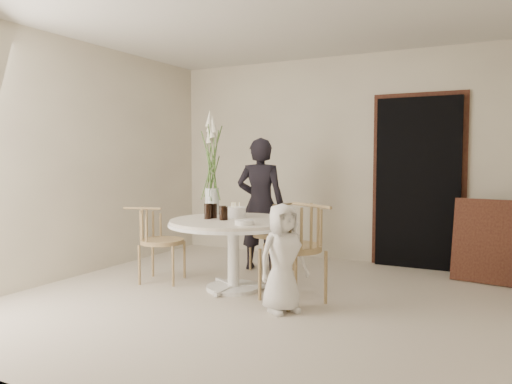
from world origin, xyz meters
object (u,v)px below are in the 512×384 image
at_px(girl, 260,204).
at_px(boy, 283,258).
at_px(flower_vase, 212,165).
at_px(table, 233,231).
at_px(chair_right, 302,239).
at_px(birthday_cake, 235,212).
at_px(chair_far, 279,227).
at_px(chair_left, 152,233).

distance_m(girl, boy, 1.72).
distance_m(boy, flower_vase, 1.64).
bearing_deg(table, girl, 100.38).
height_order(chair_right, girl, girl).
xyz_separation_m(chair_right, birthday_cake, (-0.92, 0.37, 0.16)).
xyz_separation_m(chair_far, chair_right, (0.82, -1.27, 0.10)).
bearing_deg(boy, chair_right, 17.92).
bearing_deg(chair_right, chair_far, -119.07).
xyz_separation_m(birthday_cake, flower_vase, (-0.38, 0.13, 0.50)).
height_order(chair_far, birthday_cake, birthday_cake).
distance_m(girl, birthday_cake, 0.80).
relative_size(chair_far, birthday_cake, 3.55).
bearing_deg(girl, chair_left, 40.07).
xyz_separation_m(girl, birthday_cake, (0.10, -0.79, -0.02)).
bearing_deg(chair_far, chair_left, -110.86).
distance_m(chair_far, girl, 0.36).
height_order(chair_right, birthday_cake, chair_right).
xyz_separation_m(table, flower_vase, (-0.45, 0.31, 0.67)).
bearing_deg(girl, chair_far, -162.97).
xyz_separation_m(table, chair_left, (-0.98, -0.10, -0.08)).
xyz_separation_m(chair_far, flower_vase, (-0.47, -0.77, 0.76)).
bearing_deg(chair_far, birthday_cake, -76.69).
bearing_deg(birthday_cake, chair_far, 84.15).
bearing_deg(chair_far, boy, -44.70).
distance_m(table, chair_right, 0.86).
bearing_deg(chair_right, birthday_cake, -83.92).
bearing_deg(chair_right, table, -74.98).
bearing_deg(chair_left, birthday_cake, -90.14).
height_order(table, girl, girl).
distance_m(table, chair_far, 1.08).
distance_m(chair_right, flower_vase, 1.54).
relative_size(birthday_cake, flower_vase, 0.20).
relative_size(chair_left, birthday_cake, 3.62).
distance_m(chair_far, birthday_cake, 0.95).
height_order(table, flower_vase, flower_vase).
bearing_deg(birthday_cake, chair_right, -21.94).
relative_size(chair_right, flower_vase, 0.82).
height_order(chair_left, birthday_cake, birthday_cake).
xyz_separation_m(boy, flower_vase, (-1.22, 0.75, 0.80)).
bearing_deg(birthday_cake, chair_left, -162.91).
bearing_deg(boy, chair_left, 113.75).
xyz_separation_m(table, boy, (0.76, -0.44, -0.13)).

